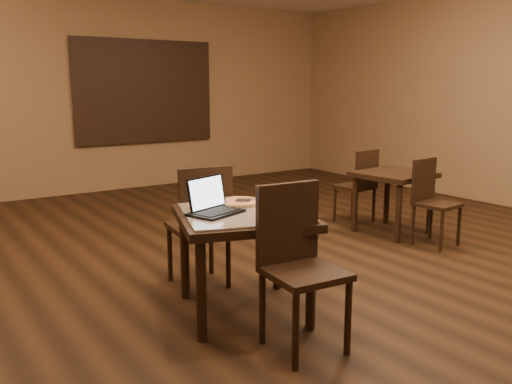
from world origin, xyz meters
TOP-DOWN VIEW (x-y plane):
  - ground at (0.00, 0.00)m, footprint 10.00×10.00m
  - wall_back at (0.00, 5.00)m, footprint 8.00×0.02m
  - mural at (0.50, 4.96)m, footprint 2.34×0.05m
  - tiled_table at (-0.96, -0.19)m, footprint 1.17×1.17m
  - chair_main_near at (-0.96, -0.80)m, footprint 0.49×0.49m
  - chair_main_far at (-0.98, 0.42)m, footprint 0.50×0.50m
  - laptop at (-1.16, -0.08)m, footprint 0.43×0.39m
  - plate at (-0.74, -0.37)m, footprint 0.28×0.28m
  - pizza_slice at (-0.74, -0.37)m, footprint 0.28×0.28m
  - pizza_pan at (-0.84, 0.05)m, footprint 0.37×0.37m
  - pizza_whole at (-0.84, 0.05)m, footprint 0.32×0.32m
  - spatula at (-0.82, 0.03)m, footprint 0.27×0.26m
  - napkin_roll at (-0.56, -0.33)m, footprint 0.12×0.15m
  - other_table_a at (1.64, 0.71)m, footprint 0.81×0.81m
  - other_table_a_chair_near at (1.63, 0.19)m, footprint 0.43×0.43m
  - other_table_a_chair_far at (1.64, 1.24)m, footprint 0.43×0.43m

SIDE VIEW (x-z plane):
  - ground at x=0.00m, z-range 0.00..0.00m
  - other_table_a_chair_near at x=1.63m, z-range 0.06..0.96m
  - other_table_a_chair_far at x=1.64m, z-range 0.06..0.96m
  - other_table_a at x=1.64m, z-range 0.23..0.93m
  - chair_main_far at x=-0.98m, z-range 0.07..1.09m
  - chair_main_near at x=-0.96m, z-range 0.07..1.11m
  - tiled_table at x=-0.96m, z-range 0.28..1.04m
  - pizza_pan at x=-0.84m, z-range 0.76..0.77m
  - plate at x=-0.74m, z-range 0.76..0.78m
  - pizza_whole at x=-0.84m, z-range 0.77..0.79m
  - napkin_roll at x=-0.56m, z-range 0.76..0.80m
  - pizza_slice at x=-0.74m, z-range 0.77..0.80m
  - spatula at x=-0.82m, z-range 0.78..0.80m
  - laptop at x=-1.16m, z-range 0.70..0.95m
  - wall_back at x=0.00m, z-range 0.00..3.00m
  - mural at x=0.50m, z-range 0.73..2.37m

